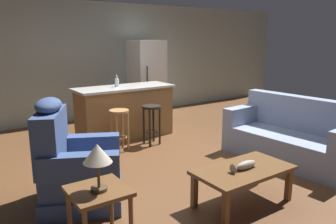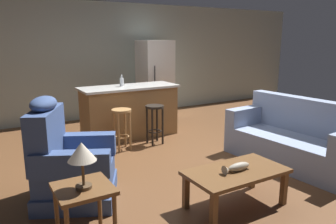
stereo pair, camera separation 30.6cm
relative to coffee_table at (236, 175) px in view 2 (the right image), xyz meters
name	(u,v)px [view 2 (the right image)]	position (x,y,z in m)	size (l,w,h in m)	color
ground_plane	(166,158)	(0.10, 1.66, -0.36)	(12.00, 12.00, 0.00)	brown
back_wall	(96,61)	(0.10, 4.79, 0.94)	(12.00, 0.05, 2.60)	#939E93
coffee_table	(236,175)	(0.00, 0.00, 0.00)	(1.10, 0.60, 0.42)	brown
fish_figurine	(237,168)	(-0.02, -0.02, 0.10)	(0.34, 0.10, 0.10)	#4C3823
couch	(294,140)	(1.62, 0.54, -0.02)	(0.98, 1.96, 0.94)	#8493B2
recliner_near_lamp	(69,164)	(-1.52, 1.08, 0.06)	(1.12, 1.12, 1.20)	#384C7A
end_table	(84,197)	(-1.62, 0.15, 0.10)	(0.48, 0.48, 0.56)	brown
table_lamp	(82,154)	(-1.62, 0.12, 0.50)	(0.24, 0.24, 0.41)	#4C3823
kitchen_island	(130,111)	(0.10, 3.01, 0.11)	(1.80, 0.70, 0.95)	olive
bar_stool_left	(122,122)	(-0.33, 2.38, 0.11)	(0.32, 0.32, 0.68)	#A87A47
bar_stool_right	(155,117)	(0.29, 2.38, 0.11)	(0.32, 0.32, 0.68)	black
refrigerator	(155,79)	(1.29, 4.21, 0.52)	(0.70, 0.69, 1.76)	white
bottle_tall_green	(122,82)	(-0.02, 3.07, 0.67)	(0.07, 0.07, 0.21)	silver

